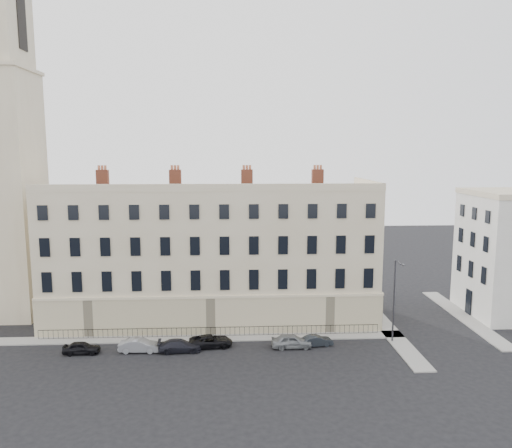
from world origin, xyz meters
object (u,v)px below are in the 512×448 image
object	(u,v)px
car_c	(180,346)
car_e	(292,341)
car_b	(140,345)
car_a	(82,348)
car_d	(211,341)
streetlamp	(395,297)
car_f	(316,341)

from	to	relation	value
car_c	car_e	xyz separation A→B (m)	(10.84, 0.41, 0.08)
car_b	car_e	bearing A→B (deg)	-87.34
car_c	car_b	bearing A→B (deg)	83.74
car_a	car_d	world-z (taller)	car_d
car_d	car_e	world-z (taller)	car_e
car_d	streetlamp	xyz separation A→B (m)	(18.25, 0.27, 4.09)
car_d	car_e	size ratio (longest dim) A/B	1.06
car_a	car_c	size ratio (longest dim) A/B	0.84
car_c	car_e	world-z (taller)	car_e
car_e	car_b	bearing A→B (deg)	90.05
car_a	car_b	world-z (taller)	car_b
car_b	car_e	xyz separation A→B (m)	(14.69, 0.24, 0.04)
car_a	car_e	size ratio (longest dim) A/B	0.86
car_e	streetlamp	xyz separation A→B (m)	(10.34, 0.87, 4.00)
car_d	car_a	bearing A→B (deg)	87.44
car_c	streetlamp	distance (m)	21.61
car_f	car_c	bearing A→B (deg)	83.23
car_c	car_d	size ratio (longest dim) A/B	0.97
car_b	car_d	distance (m)	6.83
car_a	car_f	distance (m)	22.60
car_d	car_b	bearing A→B (deg)	89.62
car_a	car_b	xyz separation A→B (m)	(5.41, 0.20, 0.05)
car_e	streetlamp	distance (m)	11.12
car_b	streetlamp	distance (m)	25.38
car_a	car_f	bearing A→B (deg)	-89.40
car_a	car_e	world-z (taller)	car_e
car_e	car_f	distance (m)	2.52
car_a	car_c	bearing A→B (deg)	-91.14
car_a	streetlamp	bearing A→B (deg)	-88.87
car_b	car_f	bearing A→B (deg)	-86.39
car_c	car_d	bearing A→B (deg)	-74.70
car_a	car_e	distance (m)	20.10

